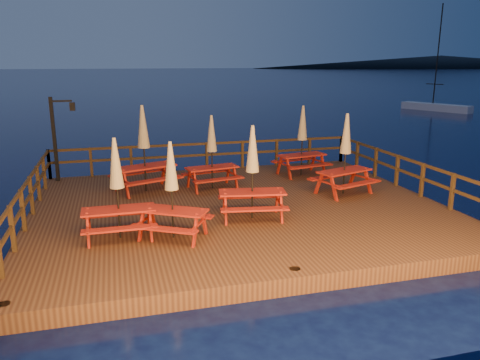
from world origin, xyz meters
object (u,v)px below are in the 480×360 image
Objects in this scene: sailboat at (436,107)px; picnic_table_2 at (144,147)px; picnic_table_1 at (302,139)px; lamp_post at (58,131)px; picnic_table_0 at (252,171)px.

sailboat is 3.42× the size of picnic_table_2.
picnic_table_2 is at bearing -165.31° from sailboat.
picnic_table_2 is (-5.88, -0.76, 0.12)m from picnic_table_1.
picnic_table_1 is 0.92× the size of picnic_table_2.
picnic_table_0 is at bearing -46.94° from lamp_post.
lamp_post reaches higher than picnic_table_2.
picnic_table_1 is at bearing 62.95° from picnic_table_0.
picnic_table_2 reaches higher than picnic_table_0.
picnic_table_0 is 0.91× the size of picnic_table_2.
lamp_post is 1.16× the size of picnic_table_0.
sailboat is at bearing 33.65° from picnic_table_1.
sailboat is (31.11, 20.14, -1.87)m from lamp_post.
lamp_post reaches higher than picnic_table_0.
lamp_post is at bearing 121.52° from picnic_table_2.
sailboat is 3.78× the size of picnic_table_0.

